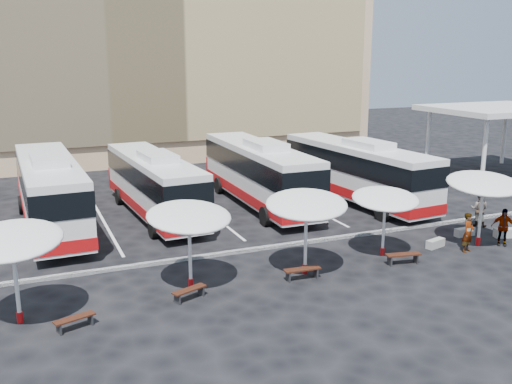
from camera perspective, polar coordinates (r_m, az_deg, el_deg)
name	(u,v)px	position (r m, az deg, el deg)	size (l,w,h in m)	color
ground	(261,254)	(26.72, 0.51, -6.19)	(120.00, 120.00, 0.00)	black
sandstone_building	(124,14)	(55.97, -13.04, 16.92)	(42.00, 18.25, 29.60)	tan
service_canopy	(499,111)	(47.59, 23.09, 7.48)	(10.00, 8.00, 5.20)	silver
curb_divider	(257,249)	(27.13, 0.09, -5.71)	(34.00, 0.25, 0.15)	black
bay_lines	(208,211)	(33.87, -4.84, -1.93)	(24.15, 12.00, 0.01)	white
bus_0	(50,190)	(31.94, -19.92, 0.22)	(3.31, 13.04, 4.12)	silver
bus_1	(154,183)	(32.90, -10.19, 0.93)	(3.34, 12.19, 3.83)	silver
bus_2	(259,171)	(34.79, 0.28, 2.08)	(3.18, 12.99, 4.11)	silver
bus_3	(356,170)	(36.07, 10.01, 2.22)	(3.77, 12.88, 4.03)	silver
sunshade_0	(12,241)	(20.78, -23.23, -4.51)	(4.06, 4.09, 3.50)	silver
sunshade_1	(189,217)	(22.17, -6.72, -2.49)	(3.71, 3.74, 3.45)	silver
sunshade_2	(306,205)	(23.56, 5.07, -1.27)	(4.41, 4.44, 3.55)	silver
sunshade_3	(385,199)	(26.40, 12.80, -0.70)	(3.79, 3.82, 3.15)	silver
sunshade_4	(484,184)	(29.11, 21.80, 0.76)	(4.47, 4.50, 3.61)	silver
wood_bench_0	(75,320)	(20.61, -17.68, -12.10)	(1.44, 0.80, 0.43)	black
wood_bench_1	(189,291)	(21.99, -6.68, -9.84)	(1.45, 0.87, 0.43)	black
wood_bench_2	(302,271)	(23.74, 4.64, -7.88)	(1.58, 0.50, 0.48)	black
wood_bench_3	(403,256)	(26.14, 14.50, -6.23)	(1.63, 0.69, 0.48)	black
conc_bench_0	(435,243)	(28.82, 17.50, -4.92)	(1.07, 0.36, 0.40)	gray
conc_bench_1	(465,232)	(31.09, 20.13, -3.78)	(1.09, 0.36, 0.41)	gray
conc_bench_2	(507,233)	(31.64, 23.77, -3.76)	(1.24, 0.41, 0.46)	gray
passenger_0	(468,232)	(28.50, 20.42, -3.81)	(0.68, 0.45, 1.88)	black
passenger_1	(480,209)	(32.97, 21.47, -1.61)	(0.91, 0.71, 1.86)	black
passenger_2	(503,227)	(30.07, 23.47, -3.23)	(1.08, 0.45, 1.85)	black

